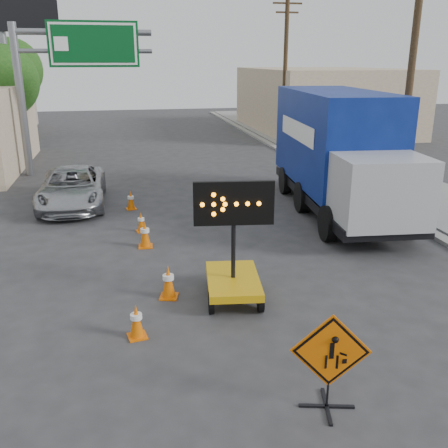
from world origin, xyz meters
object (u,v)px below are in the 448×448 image
object	(u,v)px
arrow_board	(233,273)
box_truck	(338,159)
construction_sign	(330,360)
pickup_truck	(72,187)

from	to	relation	value
arrow_board	box_truck	xyz separation A→B (m)	(5.16, 6.08, 1.28)
construction_sign	box_truck	distance (m)	11.12
arrow_board	box_truck	size ratio (longest dim) A/B	0.31
box_truck	construction_sign	bearing A→B (deg)	-108.90
arrow_board	pickup_truck	bearing A→B (deg)	123.25
construction_sign	box_truck	bearing A→B (deg)	79.73
arrow_board	construction_sign	bearing A→B (deg)	-73.79
box_truck	arrow_board	bearing A→B (deg)	-125.00
pickup_truck	construction_sign	bearing A→B (deg)	-69.44
pickup_truck	box_truck	world-z (taller)	box_truck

